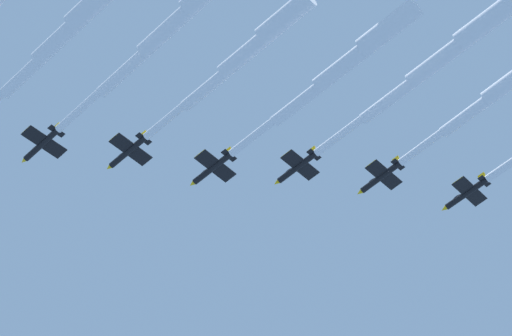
{
  "coord_description": "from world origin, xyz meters",
  "views": [
    {
      "loc": [
        23.54,
        84.33,
        56.12
      ],
      "look_at": [
        0.0,
        0.0,
        206.03
      ],
      "focal_mm": 68.07,
      "sensor_mm": 36.0,
      "label": 1
    }
  ],
  "objects_px": {
    "jet_starboard_mid": "(342,66)",
    "jet_port_outer": "(437,61)",
    "jet_starboard_outer": "(509,82)",
    "jet_port_inner": "(56,41)",
    "jet_starboard_inner": "(167,29)",
    "jet_port_mid": "(244,55)"
  },
  "relations": [
    {
      "from": "jet_port_inner",
      "to": "jet_starboard_outer",
      "type": "xyz_separation_m",
      "value": [
        -76.09,
        12.72,
        1.79
      ]
    },
    {
      "from": "jet_starboard_outer",
      "to": "jet_port_outer",
      "type": "bearing_deg",
      "value": 0.63
    },
    {
      "from": "jet_port_inner",
      "to": "jet_starboard_outer",
      "type": "bearing_deg",
      "value": 170.51
    },
    {
      "from": "jet_port_inner",
      "to": "jet_starboard_inner",
      "type": "height_order",
      "value": "jet_starboard_inner"
    },
    {
      "from": "jet_port_outer",
      "to": "jet_starboard_outer",
      "type": "bearing_deg",
      "value": -179.37
    },
    {
      "from": "jet_port_inner",
      "to": "jet_port_mid",
      "type": "height_order",
      "value": "jet_port_mid"
    },
    {
      "from": "jet_starboard_mid",
      "to": "jet_starboard_inner",
      "type": "bearing_deg",
      "value": -4.42
    },
    {
      "from": "jet_port_inner",
      "to": "jet_starboard_mid",
      "type": "distance_m",
      "value": 47.79
    },
    {
      "from": "jet_port_inner",
      "to": "jet_port_outer",
      "type": "xyz_separation_m",
      "value": [
        -63.02,
        12.87,
        2.36
      ]
    },
    {
      "from": "jet_starboard_mid",
      "to": "jet_port_outer",
      "type": "distance_m",
      "value": 16.88
    },
    {
      "from": "jet_port_mid",
      "to": "jet_starboard_outer",
      "type": "bearing_deg",
      "value": 170.64
    },
    {
      "from": "jet_port_mid",
      "to": "jet_starboard_inner",
      "type": "bearing_deg",
      "value": 5.48
    },
    {
      "from": "jet_port_inner",
      "to": "jet_starboard_outer",
      "type": "relative_size",
      "value": 0.98
    },
    {
      "from": "jet_starboard_mid",
      "to": "jet_port_outer",
      "type": "height_order",
      "value": "jet_port_outer"
    },
    {
      "from": "jet_starboard_mid",
      "to": "jet_starboard_outer",
      "type": "bearing_deg",
      "value": 172.43
    },
    {
      "from": "jet_port_mid",
      "to": "jet_starboard_outer",
      "type": "relative_size",
      "value": 0.99
    },
    {
      "from": "jet_starboard_outer",
      "to": "jet_starboard_inner",
      "type": "bearing_deg",
      "value": -5.99
    },
    {
      "from": "jet_starboard_inner",
      "to": "jet_starboard_outer",
      "type": "distance_m",
      "value": 59.05
    },
    {
      "from": "jet_port_inner",
      "to": "jet_starboard_inner",
      "type": "relative_size",
      "value": 0.87
    },
    {
      "from": "jet_starboard_inner",
      "to": "jet_starboard_outer",
      "type": "xyz_separation_m",
      "value": [
        -58.73,
        6.16,
        0.24
      ]
    },
    {
      "from": "jet_port_inner",
      "to": "jet_port_outer",
      "type": "distance_m",
      "value": 64.36
    },
    {
      "from": "jet_port_outer",
      "to": "jet_starboard_outer",
      "type": "relative_size",
      "value": 1.09
    }
  ]
}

